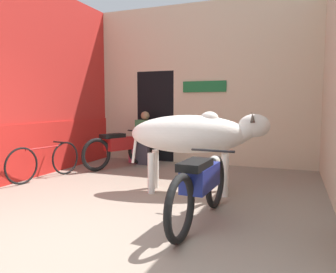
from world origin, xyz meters
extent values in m
plane|color=gray|center=(0.00, 0.00, 0.00)|extent=(30.00, 30.00, 0.00)
cube|color=red|center=(-2.68, 2.41, 1.86)|extent=(0.18, 4.82, 3.73)
cube|color=red|center=(-2.58, 2.41, 0.52)|extent=(0.03, 4.82, 1.04)
cube|color=beige|center=(0.00, 4.91, 2.97)|extent=(5.17, 0.18, 1.52)
cube|color=beige|center=(-2.11, 4.91, 1.10)|extent=(0.95, 0.18, 2.21)
cube|color=beige|center=(0.96, 4.91, 1.10)|extent=(3.26, 0.18, 2.21)
cube|color=black|center=(-1.15, 5.27, 1.10)|extent=(0.97, 0.90, 2.21)
cube|color=#196633|center=(0.09, 4.80, 1.81)|extent=(1.02, 0.03, 0.25)
ellipsoid|color=silver|center=(0.50, 2.29, 0.93)|extent=(1.94, 1.00, 0.60)
ellipsoid|color=silver|center=(0.82, 2.36, 1.18)|extent=(0.33, 0.31, 0.22)
cylinder|color=silver|center=(1.33, 2.46, 0.98)|extent=(0.45, 0.36, 0.40)
ellipsoid|color=silver|center=(1.49, 2.50, 1.07)|extent=(0.53, 0.39, 0.36)
cylinder|color=silver|center=(-0.35, 2.11, 0.73)|extent=(0.13, 0.07, 0.58)
cylinder|color=silver|center=(1.03, 2.58, 0.32)|extent=(0.11, 0.11, 0.64)
cylinder|color=silver|center=(1.10, 2.24, 0.32)|extent=(0.11, 0.11, 0.64)
cylinder|color=silver|center=(-0.09, 2.34, 0.32)|extent=(0.11, 0.11, 0.64)
cylinder|color=silver|center=(-0.02, 2.00, 0.32)|extent=(0.11, 0.11, 0.64)
cone|color=#473D33|center=(1.42, 2.61, 1.21)|extent=(0.10, 0.14, 0.18)
cone|color=#473D33|center=(1.47, 2.36, 1.21)|extent=(0.10, 0.14, 0.18)
torus|color=black|center=(1.01, 0.41, 0.36)|extent=(0.12, 0.72, 0.71)
torus|color=black|center=(1.08, 1.67, 0.36)|extent=(0.12, 0.72, 0.71)
cube|color=navy|center=(1.04, 1.04, 0.55)|extent=(0.32, 0.71, 0.28)
cube|color=black|center=(1.03, 0.85, 0.73)|extent=(0.29, 0.57, 0.09)
cylinder|color=black|center=(1.07, 1.53, 0.80)|extent=(0.58, 0.07, 0.03)
sphere|color=silver|center=(1.08, 1.62, 0.64)|extent=(0.15, 0.15, 0.15)
torus|color=black|center=(-1.79, 3.17, 0.35)|extent=(0.36, 0.67, 0.70)
torus|color=black|center=(-1.29, 4.26, 0.35)|extent=(0.36, 0.67, 0.70)
cube|color=maroon|center=(-1.54, 3.71, 0.54)|extent=(0.53, 0.71, 0.28)
cube|color=black|center=(-1.62, 3.55, 0.72)|extent=(0.46, 0.59, 0.09)
cylinder|color=black|center=(-1.35, 4.14, 0.79)|extent=(0.54, 0.27, 0.03)
sphere|color=silver|center=(-1.31, 4.21, 0.64)|extent=(0.15, 0.15, 0.15)
torus|color=black|center=(-2.37, 1.72, 0.33)|extent=(0.15, 0.65, 0.66)
torus|color=black|center=(-2.20, 2.69, 0.33)|extent=(0.15, 0.65, 0.66)
cylinder|color=red|center=(-2.29, 2.20, 0.59)|extent=(0.17, 0.80, 0.03)
cylinder|color=black|center=(-2.22, 2.60, 0.66)|extent=(0.44, 0.10, 0.03)
cube|color=#3D3842|center=(-1.22, 4.22, 0.22)|extent=(0.31, 0.14, 0.44)
cube|color=#3D3842|center=(-1.22, 4.31, 0.49)|extent=(0.31, 0.32, 0.11)
cube|color=#386B42|center=(-1.22, 4.38, 0.76)|extent=(0.44, 0.20, 0.55)
sphere|color=#937051|center=(-1.22, 4.38, 1.14)|extent=(0.20, 0.20, 0.20)
cylinder|color=#DB6093|center=(-1.56, 4.39, 0.20)|extent=(0.21, 0.21, 0.40)
cylinder|color=#DB6093|center=(-1.56, 4.39, 0.42)|extent=(0.30, 0.30, 0.04)
camera|label=1|loc=(2.04, -2.63, 1.40)|focal=35.00mm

